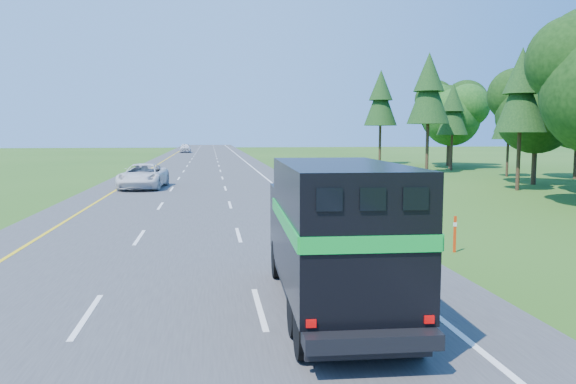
% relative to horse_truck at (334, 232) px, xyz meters
% --- Properties ---
extents(road, '(15.00, 260.00, 0.04)m').
position_rel_horse_truck_xyz_m(road, '(-3.41, 39.39, -1.75)').
color(road, '#38383A').
rests_on(road, ground).
extents(lane_markings, '(11.15, 260.00, 0.01)m').
position_rel_horse_truck_xyz_m(lane_markings, '(-3.41, 39.39, -1.73)').
color(lane_markings, yellow).
rests_on(lane_markings, road).
extents(horse_truck, '(2.55, 7.40, 3.24)m').
position_rel_horse_truck_xyz_m(horse_truck, '(0.00, 0.00, 0.00)').
color(horse_truck, black).
rests_on(horse_truck, road).
extents(white_suv, '(3.27, 6.30, 1.70)m').
position_rel_horse_truck_xyz_m(white_suv, '(-7.23, 28.33, -0.88)').
color(white_suv, silver).
rests_on(white_suv, road).
extents(far_car, '(2.16, 5.22, 1.77)m').
position_rel_horse_truck_xyz_m(far_car, '(-7.33, 99.50, -0.85)').
color(far_car, silver).
rests_on(far_car, road).
extents(delineator, '(0.10, 0.05, 1.20)m').
position_rel_horse_truck_xyz_m(delineator, '(5.26, 5.49, -1.13)').
color(delineator, red).
rests_on(delineator, ground).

